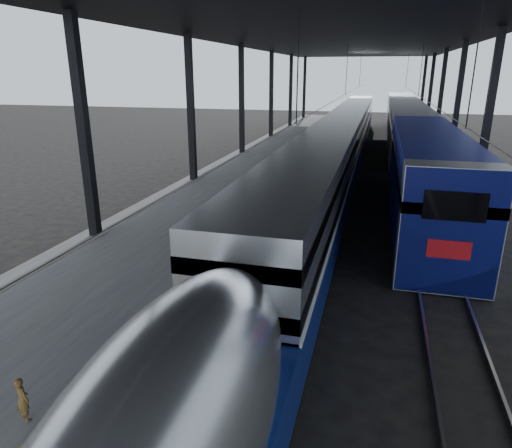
% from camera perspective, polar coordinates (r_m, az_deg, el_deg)
% --- Properties ---
extents(ground, '(160.00, 160.00, 0.00)m').
position_cam_1_polar(ground, '(12.72, -9.10, -15.29)').
color(ground, black).
rests_on(ground, ground).
extents(platform, '(6.00, 80.00, 1.00)m').
position_cam_1_polar(platform, '(31.34, -0.31, 6.44)').
color(platform, '#4C4C4F').
rests_on(platform, ground).
extents(yellow_strip, '(0.30, 80.00, 0.01)m').
position_cam_1_polar(yellow_strip, '(30.64, 4.79, 7.06)').
color(yellow_strip, yellow).
rests_on(yellow_strip, platform).
extents(rails, '(6.52, 80.00, 0.16)m').
position_cam_1_polar(rails, '(30.38, 14.46, 4.65)').
color(rails, slate).
rests_on(rails, ground).
extents(canopy, '(18.00, 75.00, 9.47)m').
position_cam_1_polar(canopy, '(29.77, 10.56, 22.20)').
color(canopy, black).
rests_on(canopy, ground).
extents(tgv_train, '(2.81, 65.20, 4.03)m').
position_cam_1_polar(tgv_train, '(32.90, 10.42, 9.16)').
color(tgv_train, '#B6B9BD').
rests_on(tgv_train, ground).
extents(second_train, '(3.12, 56.05, 4.30)m').
position_cam_1_polar(second_train, '(42.18, 18.49, 10.92)').
color(second_train, navy).
rests_on(second_train, ground).
extents(child, '(0.37, 0.31, 0.88)m').
position_cam_1_polar(child, '(9.72, -27.17, -18.89)').
color(child, '#523D1B').
rests_on(child, platform).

